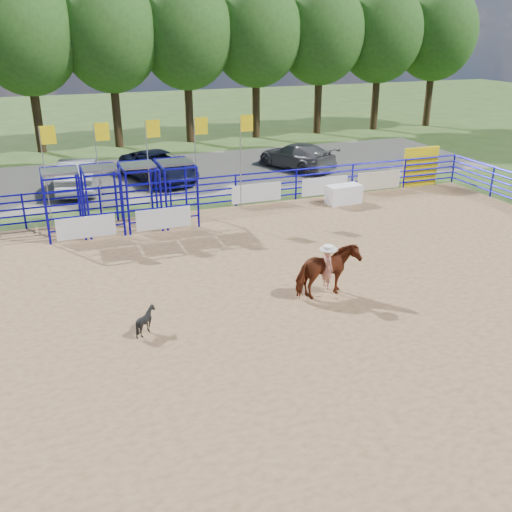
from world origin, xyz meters
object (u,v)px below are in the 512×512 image
calf (146,321)px  car_d (297,156)px  car_b (80,175)px  horse_and_rider (327,270)px  announcer_table (344,194)px  car_c (159,166)px

calf → car_d: size_ratio=0.15×
car_b → horse_and_rider: bearing=122.5°
calf → car_d: (11.65, 15.97, 0.36)m
announcer_table → car_d: (0.85, 7.17, 0.29)m
car_b → car_d: 12.08m
horse_and_rider → calf: horse_and_rider is taller
horse_and_rider → car_b: bearing=111.5°
calf → car_c: car_c is taller
announcer_table → horse_and_rider: bearing=-121.7°
announcer_table → car_c: size_ratio=0.29×
car_d → calf: bearing=33.2°
calf → car_c: bearing=-14.6°
horse_and_rider → car_d: horse_and_rider is taller
car_b → car_d: bearing=-166.4°
car_c → car_d: car_c is taller
announcer_table → horse_and_rider: size_ratio=0.71×
horse_and_rider → car_c: 15.83m
announcer_table → car_d: car_d is taller
announcer_table → horse_and_rider: horse_and_rider is taller
car_d → car_b: bearing=-18.1°
calf → announcer_table: bearing=-52.5°
car_c → announcer_table: bearing=-60.0°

